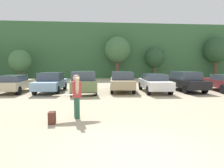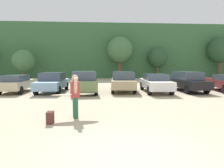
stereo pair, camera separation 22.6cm
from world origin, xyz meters
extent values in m
plane|color=#C1B293|center=(0.00, 0.00, 0.00)|extent=(120.00, 120.00, 0.00)
cube|color=#38663D|center=(0.00, 32.79, 4.25)|extent=(108.00, 12.00, 8.49)
cylinder|color=brown|center=(-10.92, 24.21, 0.69)|extent=(0.36, 0.36, 1.37)
sphere|color=#427042|center=(-10.92, 24.21, 2.66)|extent=(3.01, 3.01, 3.01)
cylinder|color=brown|center=(2.60, 25.56, 1.35)|extent=(0.60, 0.60, 2.70)
sphere|color=#427042|center=(2.60, 25.56, 4.33)|extent=(3.83, 3.83, 3.83)
cylinder|color=brown|center=(8.42, 25.80, 0.96)|extent=(0.42, 0.42, 1.91)
sphere|color=#284C2D|center=(8.42, 25.80, 3.17)|extent=(2.97, 2.97, 2.97)
cylinder|color=brown|center=(18.32, 25.69, 1.34)|extent=(0.58, 0.58, 2.69)
sphere|color=#284C2D|center=(18.32, 25.69, 4.38)|extent=(3.98, 3.98, 3.98)
cube|color=beige|center=(-7.13, 11.70, 0.61)|extent=(1.90, 4.07, 0.61)
cube|color=#3F4C5B|center=(-7.15, 11.25, 1.14)|extent=(1.68, 2.18, 0.45)
cylinder|color=black|center=(-7.84, 13.06, 0.31)|extent=(0.25, 0.63, 0.62)
cylinder|color=black|center=(-6.29, 12.99, 0.31)|extent=(0.25, 0.63, 0.62)
cylinder|color=black|center=(-6.41, 10.35, 0.31)|extent=(0.25, 0.63, 0.62)
cube|color=#84ADD1|center=(-4.38, 11.56, 0.63)|extent=(2.01, 4.52, 0.60)
cube|color=#3F4C5B|center=(-4.37, 11.68, 1.24)|extent=(1.75, 2.18, 0.61)
cylinder|color=black|center=(-5.11, 13.07, 0.33)|extent=(0.25, 0.67, 0.66)
cylinder|color=black|center=(-3.50, 12.99, 0.33)|extent=(0.25, 0.67, 0.66)
cylinder|color=black|center=(-5.26, 10.14, 0.33)|extent=(0.25, 0.67, 0.66)
cylinder|color=black|center=(-3.64, 10.06, 0.33)|extent=(0.25, 0.67, 0.66)
cube|color=#6B7F4C|center=(-1.84, 10.82, 0.67)|extent=(2.08, 4.11, 0.73)
cube|color=#3F4C5B|center=(-1.83, 10.66, 1.35)|extent=(1.83, 2.44, 0.63)
cylinder|color=black|center=(-2.74, 12.09, 0.30)|extent=(0.26, 0.61, 0.60)
cylinder|color=black|center=(-1.09, 12.19, 0.30)|extent=(0.26, 0.61, 0.60)
cylinder|color=black|center=(-2.58, 9.45, 0.30)|extent=(0.26, 0.61, 0.60)
cylinder|color=black|center=(-0.93, 9.55, 0.30)|extent=(0.26, 0.61, 0.60)
cube|color=tan|center=(1.28, 11.73, 0.68)|extent=(2.28, 4.91, 0.64)
cube|color=#3F4C5B|center=(1.28, 11.74, 1.30)|extent=(1.94, 2.92, 0.59)
cylinder|color=black|center=(0.62, 13.37, 0.36)|extent=(0.29, 0.73, 0.71)
cylinder|color=black|center=(2.25, 13.21, 0.36)|extent=(0.29, 0.73, 0.71)
cylinder|color=black|center=(0.31, 10.25, 0.36)|extent=(0.29, 0.73, 0.71)
cylinder|color=black|center=(1.94, 10.09, 0.36)|extent=(0.29, 0.73, 0.71)
cube|color=white|center=(3.72, 10.80, 0.65)|extent=(1.98, 4.60, 0.63)
cube|color=#3F4C5B|center=(3.72, 10.86, 1.20)|extent=(1.73, 2.19, 0.47)
cylinder|color=black|center=(2.99, 12.33, 0.34)|extent=(0.25, 0.69, 0.68)
cylinder|color=black|center=(4.58, 12.26, 0.34)|extent=(0.25, 0.69, 0.68)
cylinder|color=black|center=(2.85, 9.35, 0.34)|extent=(0.25, 0.69, 0.68)
cylinder|color=black|center=(4.44, 9.27, 0.34)|extent=(0.25, 0.69, 0.68)
cube|color=black|center=(6.49, 11.32, 0.65)|extent=(1.90, 4.81, 0.62)
cube|color=#3F4C5B|center=(6.49, 11.28, 1.28)|extent=(1.67, 2.52, 0.64)
cylinder|color=black|center=(5.66, 12.85, 0.34)|extent=(0.25, 0.68, 0.67)
cylinder|color=black|center=(7.20, 12.91, 0.34)|extent=(0.25, 0.68, 0.67)
cylinder|color=black|center=(5.79, 9.72, 0.34)|extent=(0.25, 0.68, 0.67)
cylinder|color=black|center=(7.32, 9.78, 0.34)|extent=(0.25, 0.68, 0.67)
cube|color=maroon|center=(9.53, 10.91, 0.65)|extent=(2.23, 4.76, 0.61)
cylinder|color=black|center=(8.93, 12.51, 0.35)|extent=(0.30, 0.71, 0.69)
cylinder|color=black|center=(10.47, 12.33, 0.35)|extent=(0.30, 0.71, 0.69)
cylinder|color=black|center=(8.59, 9.49, 0.35)|extent=(0.30, 0.71, 0.69)
cylinder|color=#26593F|center=(-1.74, 3.55, 0.43)|extent=(0.20, 0.20, 0.85)
cylinder|color=#26593F|center=(-1.80, 3.85, 0.43)|extent=(0.20, 0.20, 0.85)
cube|color=#B23838|center=(-1.77, 3.70, 1.18)|extent=(0.41, 0.49, 0.65)
sphere|color=#D8AD8C|center=(-1.77, 3.70, 1.65)|extent=(0.27, 0.27, 0.27)
cylinder|color=#D8AD8C|center=(-1.72, 3.47, 1.35)|extent=(0.21, 0.36, 0.70)
cylinder|color=#D8AD8C|center=(-1.82, 3.94, 1.35)|extent=(0.21, 0.37, 0.70)
ellipsoid|color=beige|center=(-1.85, 3.72, 0.97)|extent=(1.87, 0.81, 0.15)
cube|color=#592D23|center=(-2.63, 2.89, 0.23)|extent=(0.24, 0.34, 0.45)
camera|label=1|loc=(-1.11, -4.63, 2.23)|focal=32.45mm
camera|label=2|loc=(-0.88, -4.65, 2.23)|focal=32.45mm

